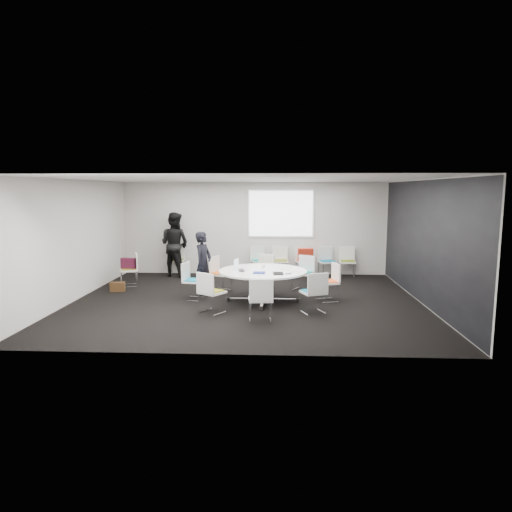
{
  "coord_description": "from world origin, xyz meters",
  "views": [
    {
      "loc": [
        0.73,
        -10.32,
        2.55
      ],
      "look_at": [
        0.2,
        0.4,
        1.0
      ],
      "focal_mm": 32.0,
      "sensor_mm": 36.0,
      "label": 1
    }
  ],
  "objects_px": {
    "chair_ring_f": "(212,300)",
    "chair_back_e": "(347,267)",
    "person_main": "(203,263)",
    "maroon_bag": "(129,263)",
    "chair_spare_left": "(130,276)",
    "chair_ring_a": "(328,289)",
    "chair_ring_b": "(303,280)",
    "chair_ring_e": "(194,288)",
    "chair_ring_g": "(261,308)",
    "brown_bag": "(118,287)",
    "chair_ring_h": "(313,300)",
    "conference_table": "(263,279)",
    "chair_back_a": "(260,267)",
    "laptop": "(243,270)",
    "person_back": "(175,244)",
    "chair_back_c": "(305,267)",
    "chair_person_back": "(176,266)",
    "cup": "(263,266)",
    "chair_back_b": "(280,267)",
    "chair_ring_d": "(220,280)",
    "chair_ring_c": "(263,278)"
  },
  "relations": [
    {
      "from": "chair_back_a",
      "to": "person_back",
      "type": "xyz_separation_m",
      "value": [
        -2.53,
        -0.16,
        0.68
      ]
    },
    {
      "from": "chair_ring_e",
      "to": "person_main",
      "type": "relative_size",
      "value": 0.56
    },
    {
      "from": "chair_ring_b",
      "to": "chair_spare_left",
      "type": "xyz_separation_m",
      "value": [
        -4.62,
        0.29,
        0.0
      ]
    },
    {
      "from": "chair_back_c",
      "to": "chair_person_back",
      "type": "bearing_deg",
      "value": -19.21
    },
    {
      "from": "brown_bag",
      "to": "cup",
      "type": "bearing_deg",
      "value": -8.91
    },
    {
      "from": "chair_ring_e",
      "to": "chair_spare_left",
      "type": "xyz_separation_m",
      "value": [
        -2.0,
        1.43,
        0.0
      ]
    },
    {
      "from": "brown_bag",
      "to": "conference_table",
      "type": "bearing_deg",
      "value": -13.05
    },
    {
      "from": "chair_ring_b",
      "to": "chair_back_e",
      "type": "relative_size",
      "value": 1.0
    },
    {
      "from": "chair_ring_d",
      "to": "chair_ring_e",
      "type": "relative_size",
      "value": 1.0
    },
    {
      "from": "chair_ring_b",
      "to": "chair_ring_g",
      "type": "relative_size",
      "value": 1.0
    },
    {
      "from": "chair_ring_d",
      "to": "chair_ring_f",
      "type": "xyz_separation_m",
      "value": [
        0.09,
        -2.1,
        0.0
      ]
    },
    {
      "from": "chair_person_back",
      "to": "chair_ring_c",
      "type": "bearing_deg",
      "value": 150.67
    },
    {
      "from": "chair_spare_left",
      "to": "person_main",
      "type": "distance_m",
      "value": 2.39
    },
    {
      "from": "chair_ring_h",
      "to": "chair_back_e",
      "type": "relative_size",
      "value": 1.0
    },
    {
      "from": "chair_ring_d",
      "to": "chair_person_back",
      "type": "bearing_deg",
      "value": -115.71
    },
    {
      "from": "chair_ring_b",
      "to": "person_main",
      "type": "distance_m",
      "value": 2.6
    },
    {
      "from": "chair_ring_f",
      "to": "chair_back_e",
      "type": "relative_size",
      "value": 1.0
    },
    {
      "from": "cup",
      "to": "chair_back_a",
      "type": "bearing_deg",
      "value": 93.91
    },
    {
      "from": "chair_ring_b",
      "to": "chair_back_b",
      "type": "height_order",
      "value": "same"
    },
    {
      "from": "chair_ring_a",
      "to": "cup",
      "type": "xyz_separation_m",
      "value": [
        -1.51,
        0.17,
        0.5
      ]
    },
    {
      "from": "conference_table",
      "to": "chair_ring_e",
      "type": "relative_size",
      "value": 2.3
    },
    {
      "from": "chair_ring_h",
      "to": "chair_back_c",
      "type": "xyz_separation_m",
      "value": [
        0.05,
        4.12,
        0.0
      ]
    },
    {
      "from": "chair_ring_f",
      "to": "person_back",
      "type": "xyz_separation_m",
      "value": [
        -1.7,
        4.09,
        0.68
      ]
    },
    {
      "from": "person_main",
      "to": "chair_back_a",
      "type": "bearing_deg",
      "value": -5.85
    },
    {
      "from": "chair_ring_b",
      "to": "chair_ring_e",
      "type": "relative_size",
      "value": 1.0
    },
    {
      "from": "chair_ring_h",
      "to": "laptop",
      "type": "height_order",
      "value": "chair_ring_h"
    },
    {
      "from": "chair_person_back",
      "to": "brown_bag",
      "type": "distance_m",
      "value": 2.53
    },
    {
      "from": "conference_table",
      "to": "maroon_bag",
      "type": "xyz_separation_m",
      "value": [
        -3.64,
        1.53,
        0.1
      ]
    },
    {
      "from": "chair_back_a",
      "to": "laptop",
      "type": "height_order",
      "value": "chair_back_a"
    },
    {
      "from": "person_main",
      "to": "maroon_bag",
      "type": "bearing_deg",
      "value": 87.57
    },
    {
      "from": "person_back",
      "to": "brown_bag",
      "type": "xyz_separation_m",
      "value": [
        -0.99,
        -2.16,
        -0.84
      ]
    },
    {
      "from": "chair_ring_h",
      "to": "chair_back_a",
      "type": "height_order",
      "value": "same"
    },
    {
      "from": "chair_ring_h",
      "to": "chair_back_e",
      "type": "distance_m",
      "value": 4.36
    },
    {
      "from": "chair_ring_g",
      "to": "brown_bag",
      "type": "height_order",
      "value": "chair_ring_g"
    },
    {
      "from": "chair_back_b",
      "to": "person_main",
      "type": "height_order",
      "value": "person_main"
    },
    {
      "from": "chair_person_back",
      "to": "laptop",
      "type": "xyz_separation_m",
      "value": [
        2.29,
        -3.26,
        0.47
      ]
    },
    {
      "from": "chair_ring_e",
      "to": "chair_ring_h",
      "type": "height_order",
      "value": "same"
    },
    {
      "from": "chair_ring_a",
      "to": "maroon_bag",
      "type": "distance_m",
      "value": 5.35
    },
    {
      "from": "chair_back_b",
      "to": "chair_back_c",
      "type": "bearing_deg",
      "value": 174.14
    },
    {
      "from": "chair_ring_c",
      "to": "chair_ring_e",
      "type": "xyz_separation_m",
      "value": [
        -1.59,
        -1.33,
        0.0
      ]
    },
    {
      "from": "person_back",
      "to": "laptop",
      "type": "xyz_separation_m",
      "value": [
        2.29,
        -3.1,
        -0.21
      ]
    },
    {
      "from": "chair_back_a",
      "to": "maroon_bag",
      "type": "xyz_separation_m",
      "value": [
        -3.44,
        -1.66,
        0.34
      ]
    },
    {
      "from": "chair_spare_left",
      "to": "maroon_bag",
      "type": "height_order",
      "value": "chair_spare_left"
    },
    {
      "from": "chair_ring_a",
      "to": "chair_ring_b",
      "type": "relative_size",
      "value": 1.0
    },
    {
      "from": "chair_ring_f",
      "to": "maroon_bag",
      "type": "xyz_separation_m",
      "value": [
        -2.61,
        2.6,
        0.34
      ]
    },
    {
      "from": "chair_ring_g",
      "to": "maroon_bag",
      "type": "xyz_separation_m",
      "value": [
        -3.65,
        3.17,
        0.34
      ]
    },
    {
      "from": "chair_ring_b",
      "to": "chair_person_back",
      "type": "distance_m",
      "value": 4.2
    },
    {
      "from": "chair_back_e",
      "to": "person_main",
      "type": "relative_size",
      "value": 0.56
    },
    {
      "from": "chair_ring_d",
      "to": "chair_ring_e",
      "type": "height_order",
      "value": "same"
    },
    {
      "from": "conference_table",
      "to": "chair_spare_left",
      "type": "xyz_separation_m",
      "value": [
        -3.63,
        1.53,
        -0.24
      ]
    }
  ]
}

